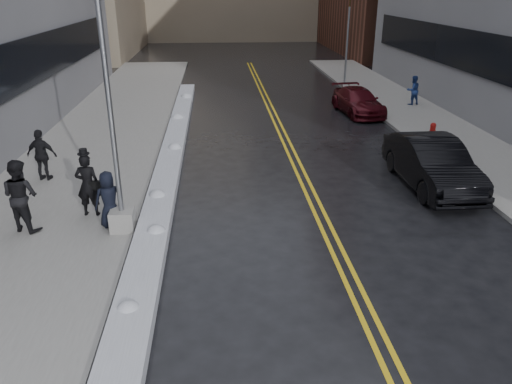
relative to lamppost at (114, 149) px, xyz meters
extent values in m
plane|color=black|center=(3.30, -2.00, -2.53)|extent=(160.00, 160.00, 0.00)
cube|color=gray|center=(-2.45, 8.00, -2.46)|extent=(5.50, 50.00, 0.15)
cube|color=gray|center=(13.30, 8.00, -2.46)|extent=(4.00, 50.00, 0.15)
cube|color=gold|center=(5.65, 8.00, -2.53)|extent=(0.12, 50.00, 0.01)
cube|color=gold|center=(5.95, 8.00, -2.53)|extent=(0.12, 50.00, 0.01)
cube|color=silver|center=(0.85, 6.00, -2.36)|extent=(0.90, 30.00, 0.34)
cube|color=gray|center=(0.00, 0.00, -2.08)|extent=(0.65, 0.65, 0.60)
cylinder|color=gray|center=(0.00, 0.00, 1.72)|extent=(0.14, 0.14, 7.00)
cylinder|color=maroon|center=(12.30, 8.00, -2.08)|extent=(0.24, 0.24, 0.60)
sphere|color=maroon|center=(12.30, 8.00, -1.78)|extent=(0.26, 0.26, 0.26)
cylinder|color=maroon|center=(12.30, 8.00, -2.03)|extent=(0.25, 0.10, 0.10)
cylinder|color=gray|center=(11.80, 22.00, 0.12)|extent=(0.14, 0.14, 5.00)
imported|color=black|center=(-1.12, 1.08, -1.43)|extent=(0.72, 0.49, 1.90)
imported|color=black|center=(-2.73, 0.24, -1.35)|extent=(1.24, 1.13, 2.06)
imported|color=black|center=(-0.37, 0.28, -1.57)|extent=(0.94, 0.79, 1.63)
imported|color=black|center=(-3.38, 4.19, -1.48)|extent=(1.13, 0.64, 1.82)
imported|color=navy|center=(13.92, 14.76, -1.57)|extent=(0.92, 0.80, 1.63)
imported|color=black|center=(10.06, 2.82, -1.68)|extent=(1.86, 5.19, 1.70)
imported|color=#440B12|center=(10.40, 13.48, -1.86)|extent=(2.31, 4.77, 1.34)
camera|label=1|loc=(2.71, -12.83, 4.01)|focal=35.00mm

